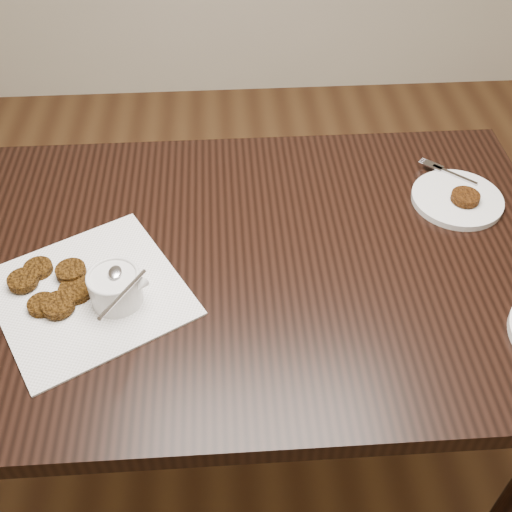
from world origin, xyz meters
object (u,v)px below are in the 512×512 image
(sauce_ramekin, at_px, (112,275))
(plate_with_patty, at_px, (458,196))
(napkin, at_px, (89,293))
(table, at_px, (246,367))

(sauce_ramekin, bearing_deg, plate_with_patty, 18.76)
(napkin, bearing_deg, table, 14.83)
(napkin, distance_m, sauce_ramekin, 0.09)
(napkin, bearing_deg, sauce_ramekin, -20.45)
(table, bearing_deg, plate_with_patty, 16.77)
(table, relative_size, sauce_ramekin, 9.79)
(napkin, bearing_deg, plate_with_patty, 16.03)
(sauce_ramekin, xyz_separation_m, plate_with_patty, (0.71, 0.24, -0.06))
(table, relative_size, plate_with_patty, 6.58)
(table, height_order, plate_with_patty, plate_with_patty)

